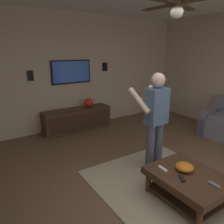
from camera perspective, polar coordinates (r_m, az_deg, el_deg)
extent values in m
plane|color=brown|center=(3.43, 15.06, -19.87)|extent=(8.05, 8.05, 0.00)
cube|color=#BCA893|center=(5.64, -10.56, 10.15)|extent=(0.10, 6.64, 2.84)
cube|color=tan|center=(3.47, 16.07, -19.38)|extent=(2.51, 1.92, 0.01)
cube|color=slate|center=(5.84, 24.24, -2.19)|extent=(0.25, 0.85, 0.58)
cube|color=#422B1C|center=(3.19, 19.37, -15.83)|extent=(1.00, 0.80, 0.10)
cylinder|color=#422B1C|center=(3.72, 17.00, -14.20)|extent=(0.07, 0.07, 0.30)
cylinder|color=#422B1C|center=(3.32, 9.45, -17.75)|extent=(0.07, 0.07, 0.30)
cylinder|color=#422B1C|center=(2.89, 21.82, -24.68)|extent=(0.07, 0.07, 0.30)
cube|color=#382417|center=(3.32, 18.94, -19.51)|extent=(0.88, 0.68, 0.03)
cube|color=#422B1C|center=(5.56, -9.05, -1.94)|extent=(0.44, 1.70, 0.55)
cube|color=#352216|center=(5.37, -8.06, -2.57)|extent=(0.01, 1.56, 0.39)
cube|color=black|center=(5.54, -10.64, 10.32)|extent=(0.05, 1.01, 0.57)
cube|color=blue|center=(5.52, -10.53, 10.30)|extent=(0.01, 0.95, 0.51)
cylinder|color=#4C5166|center=(3.85, 12.05, -8.43)|extent=(0.14, 0.14, 0.82)
cylinder|color=#4C5166|center=(3.71, 9.94, -9.25)|extent=(0.14, 0.14, 0.82)
cube|color=slate|center=(3.54, 11.62, 1.48)|extent=(0.24, 0.37, 0.58)
sphere|color=beige|center=(3.46, 12.02, 8.21)|extent=(0.22, 0.22, 0.22)
cylinder|color=beige|center=(3.80, 11.97, 3.85)|extent=(0.48, 0.11, 0.37)
cylinder|color=beige|center=(3.49, 7.08, 3.00)|extent=(0.48, 0.11, 0.37)
cube|color=white|center=(3.80, 7.42, 2.53)|extent=(0.04, 0.05, 0.16)
cylinder|color=#9E6B4C|center=(7.06, 12.91, 0.07)|extent=(0.17, 0.17, 0.15)
cylinder|color=brown|center=(7.02, 13.00, 1.58)|extent=(0.02, 0.02, 0.24)
sphere|color=#2D6B28|center=(6.91, 13.18, 3.58)|extent=(0.16, 0.16, 0.16)
sphere|color=#2D6B28|center=(7.00, 12.85, 3.64)|extent=(0.13, 0.13, 0.13)
sphere|color=#2D6B28|center=(6.96, 12.87, 2.80)|extent=(0.14, 0.14, 0.14)
sphere|color=#2D6B28|center=(6.91, 13.53, 3.13)|extent=(0.16, 0.16, 0.16)
ellipsoid|color=orange|center=(3.19, 18.42, -13.48)|extent=(0.24, 0.24, 0.11)
cube|color=white|center=(3.16, 13.09, -14.24)|extent=(0.15, 0.05, 0.02)
cube|color=black|center=(3.02, 17.83, -16.17)|extent=(0.15, 0.12, 0.02)
cube|color=slate|center=(3.04, 25.14, -16.84)|extent=(0.15, 0.05, 0.02)
sphere|color=red|center=(5.60, -6.16, 2.41)|extent=(0.22, 0.22, 0.22)
cube|color=black|center=(5.98, -1.88, 11.75)|extent=(0.06, 0.12, 0.22)
cube|color=black|center=(5.26, -20.55, 8.89)|extent=(0.06, 0.12, 0.22)
cylinder|color=#4C3828|center=(3.17, 16.78, 25.52)|extent=(0.20, 0.20, 0.08)
sphere|color=silver|center=(3.15, 16.62, 23.74)|extent=(0.16, 0.16, 0.16)
cube|color=brown|center=(3.38, 12.21, 25.18)|extent=(0.56, 0.13, 0.02)
cube|color=brown|center=(2.92, 12.78, 26.64)|extent=(0.18, 0.57, 0.02)
cube|color=brown|center=(3.47, 18.71, 24.51)|extent=(0.32, 0.57, 0.02)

